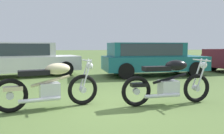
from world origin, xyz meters
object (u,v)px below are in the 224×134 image
Objects in this scene: motorcycle_black at (169,82)px; motorcycle_cream at (50,86)px; car_white at (18,57)px; car_teal at (150,57)px.

motorcycle_cream is at bearing 173.60° from motorcycle_black.
motorcycle_black is 0.44× the size of car_white.
motorcycle_cream and motorcycle_black have the same top height.
car_white reaches higher than motorcycle_cream.
motorcycle_cream is 5.55m from car_white.
car_white is 5.59m from car_teal.
car_teal is (1.26, 4.73, 0.34)m from motorcycle_black.
motorcycle_cream is 0.43× the size of car_white.
car_white and car_teal have the same top height.
motorcycle_cream is 2.58m from motorcycle_black.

